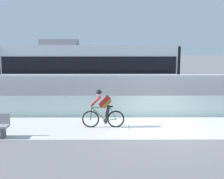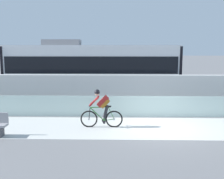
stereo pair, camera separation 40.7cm
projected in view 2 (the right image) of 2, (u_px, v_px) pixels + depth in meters
The scene contains 8 objects.
ground_plane at pixel (160, 128), 11.60m from camera, with size 200.00×200.00×0.00m, color slate.
bike_path_deck at pixel (160, 128), 11.60m from camera, with size 32.00×3.20×0.01m, color beige.
glass_parapet at pixel (154, 107), 13.35m from camera, with size 32.00×0.05×1.01m, color #ADC6C1.
concrete_barrier_wall at pixel (150, 92), 15.07m from camera, with size 32.00×0.36×1.85m, color silver.
tram_rail_near at pixel (146, 100), 17.66m from camera, with size 32.00×0.08×0.01m, color #595654.
tram_rail_far at pixel (144, 96), 19.08m from camera, with size 32.00×0.08×0.01m, color #595654.
tram at pixel (92, 69), 18.16m from camera, with size 11.06×2.54×3.81m.
cyclist_on_bike at pixel (102, 109), 11.54m from camera, with size 1.77×0.58×1.61m.
Camera 2 is at (-1.73, -11.27, 3.33)m, focal length 44.66 mm.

